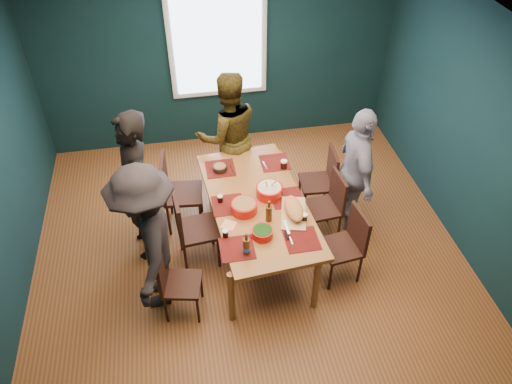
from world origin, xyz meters
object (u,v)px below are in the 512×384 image
(chair_left_mid, at_px, (189,225))
(person_right, at_px, (357,172))
(chair_right_mid, at_px, (329,202))
(bowl_herbs, at_px, (262,233))
(chair_right_near, at_px, (349,240))
(person_far_left, at_px, (137,188))
(chair_left_far, at_px, (175,188))
(person_near_left, at_px, (148,240))
(bowl_salad, at_px, (244,207))
(dining_table, at_px, (258,206))
(chair_right_far, at_px, (324,177))
(cutting_board, at_px, (294,210))
(chair_left_near, at_px, (173,279))
(person_back, at_px, (228,136))
(bowl_dumpling, at_px, (269,191))

(chair_left_mid, distance_m, person_right, 2.04)
(chair_right_mid, bearing_deg, bowl_herbs, -150.78)
(chair_right_near, relative_size, bowl_herbs, 4.05)
(bowl_herbs, bearing_deg, person_far_left, 146.67)
(chair_left_far, distance_m, person_near_left, 1.18)
(chair_left_mid, height_order, person_right, person_right)
(chair_right_mid, xyz_separation_m, bowl_salad, (-1.06, -0.25, 0.32))
(dining_table, distance_m, chair_right_far, 1.12)
(chair_right_near, bearing_deg, chair_left_far, 140.05)
(dining_table, bearing_deg, chair_left_far, 140.58)
(chair_right_mid, bearing_deg, person_far_left, 170.14)
(person_far_left, xyz_separation_m, cutting_board, (1.63, -0.55, -0.10))
(dining_table, distance_m, chair_left_near, 1.23)
(chair_left_mid, bearing_deg, chair_right_mid, 0.02)
(chair_left_mid, relative_size, person_near_left, 0.56)
(bowl_herbs, bearing_deg, chair_left_mid, 145.45)
(chair_right_near, distance_m, cutting_board, 0.69)
(chair_right_far, relative_size, person_far_left, 0.48)
(dining_table, bearing_deg, person_far_left, 162.74)
(chair_left_far, distance_m, chair_left_near, 1.32)
(person_back, xyz_separation_m, person_near_left, (-1.04, -1.68, 0.02))
(chair_right_near, height_order, person_near_left, person_near_left)
(person_right, relative_size, bowl_salad, 5.77)
(dining_table, xyz_separation_m, cutting_board, (0.34, -0.27, 0.14))
(dining_table, distance_m, person_far_left, 1.34)
(person_far_left, relative_size, bowl_salad, 6.53)
(person_back, relative_size, person_right, 1.05)
(chair_right_near, bearing_deg, chair_right_far, 80.38)
(chair_right_mid, xyz_separation_m, chair_right_near, (0.02, -0.66, 0.01))
(chair_left_near, height_order, chair_right_far, chair_right_far)
(chair_right_mid, distance_m, bowl_dumpling, 0.81)
(dining_table, height_order, person_near_left, person_near_left)
(person_far_left, bearing_deg, cutting_board, 60.15)
(person_near_left, bearing_deg, chair_right_near, 91.65)
(chair_left_mid, xyz_separation_m, chair_right_mid, (1.67, 0.15, -0.06))
(chair_right_far, relative_size, person_back, 0.52)
(dining_table, xyz_separation_m, bowl_salad, (-0.17, -0.13, 0.13))
(bowl_dumpling, bearing_deg, chair_right_near, -38.94)
(bowl_salad, distance_m, cutting_board, 0.53)
(chair_right_near, bearing_deg, chair_left_mid, 155.92)
(person_far_left, bearing_deg, chair_right_near, 58.55)
(person_right, height_order, person_near_left, person_near_left)
(person_near_left, height_order, cutting_board, person_near_left)
(person_right, bearing_deg, person_back, 58.57)
(chair_left_mid, distance_m, chair_right_near, 1.76)
(person_back, bearing_deg, person_far_left, 30.94)
(bowl_dumpling, height_order, bowl_herbs, bowl_dumpling)
(chair_right_near, xyz_separation_m, person_back, (-1.06, 1.72, 0.34))
(chair_left_far, bearing_deg, person_back, 43.47)
(chair_right_near, relative_size, person_far_left, 0.49)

